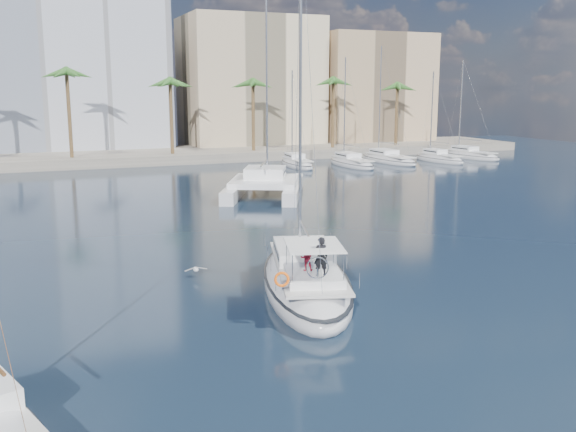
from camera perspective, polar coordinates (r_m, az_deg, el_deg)
name	(u,v)px	position (r m, az deg, el deg)	size (l,w,h in m)	color
ground	(299,303)	(29.04, 1.01, -7.77)	(160.00, 160.00, 0.00)	black
quay	(115,157)	(87.33, -15.14, 5.06)	(120.00, 14.00, 1.20)	gray
building_modern	(8,55)	(98.29, -23.63, 13.01)	(42.00, 16.00, 28.00)	white
building_beige	(250,85)	(100.72, -3.38, 11.56)	(20.00, 14.00, 20.00)	beige
building_tan_right	(370,91)	(107.16, 7.34, 10.94)	(18.00, 12.00, 18.00)	tan
palm_centre	(115,82)	(82.91, -15.12, 11.46)	(3.60, 3.60, 12.30)	brown
palm_right	(360,83)	(93.66, 6.41, 11.71)	(3.60, 3.60, 12.30)	brown
main_sloop	(306,281)	(30.44, 1.60, -5.78)	(7.39, 13.02, 18.41)	silver
catamaran	(265,182)	(57.97, -2.05, 3.03)	(11.28, 14.19, 18.42)	silver
seagull	(196,269)	(33.11, -8.20, -4.70)	(1.18, 0.51, 0.22)	silver
moored_yacht_a	(297,167)	(79.10, 0.80, 4.40)	(2.72, 9.35, 11.90)	silver
moored_yacht_b	(351,166)	(80.10, 5.66, 4.43)	(3.14, 10.78, 13.72)	silver
moored_yacht_c	(388,162)	(85.03, 8.91, 4.75)	(3.55, 12.21, 15.54)	silver
moored_yacht_d	(439,162)	(86.94, 13.27, 4.73)	(2.72, 9.35, 11.90)	silver
moored_yacht_e	(470,158)	(92.41, 15.85, 4.97)	(3.14, 10.78, 13.72)	silver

